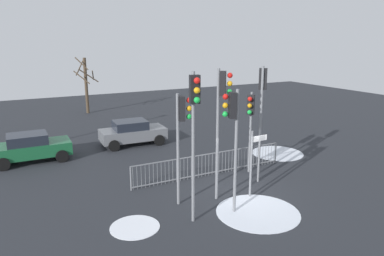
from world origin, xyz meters
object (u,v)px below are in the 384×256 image
(traffic_light_mid_right, at_px, (233,124))
(direction_sign_post, at_px, (253,160))
(traffic_light_rear_right, at_px, (222,106))
(bare_tree_left, at_px, (86,83))
(car_grey_near, at_px, (132,132))
(traffic_light_mid_left, at_px, (182,124))
(car_green_trailing, at_px, (31,147))
(traffic_light_foreground_right, at_px, (194,116))
(traffic_light_rear_left, at_px, (250,115))
(traffic_light_foreground_left, at_px, (262,98))

(traffic_light_mid_right, relative_size, direction_sign_post, 1.66)
(traffic_light_rear_right, xyz_separation_m, bare_tree_left, (-1.11, 19.67, -1.20))
(traffic_light_rear_right, height_order, traffic_light_mid_right, traffic_light_rear_right)
(direction_sign_post, bearing_deg, car_grey_near, 98.18)
(traffic_light_mid_left, xyz_separation_m, car_green_trailing, (-4.78, 8.01, -2.36))
(traffic_light_mid_right, bearing_deg, traffic_light_foreground_right, 114.10)
(traffic_light_mid_left, relative_size, car_green_trailing, 1.12)
(car_grey_near, bearing_deg, traffic_light_rear_left, -62.06)
(traffic_light_mid_right, height_order, bare_tree_left, bare_tree_left)
(car_green_trailing, distance_m, bare_tree_left, 12.62)
(car_grey_near, bearing_deg, direction_sign_post, -75.80)
(traffic_light_foreground_right, distance_m, car_grey_near, 10.59)
(traffic_light_foreground_left, bearing_deg, traffic_light_mid_left, -128.05)
(traffic_light_rear_left, relative_size, direction_sign_post, 1.41)
(traffic_light_mid_left, bearing_deg, car_grey_near, -162.45)
(traffic_light_rear_right, bearing_deg, bare_tree_left, -140.51)
(traffic_light_rear_right, distance_m, traffic_light_mid_right, 1.22)
(traffic_light_foreground_left, xyz_separation_m, car_green_trailing, (-8.83, 7.44, -2.94))
(traffic_light_mid_left, relative_size, car_grey_near, 1.11)
(traffic_light_foreground_left, distance_m, traffic_light_foreground_right, 4.81)
(traffic_light_rear_right, xyz_separation_m, traffic_light_rear_left, (2.70, 1.84, -0.94))
(traffic_light_foreground_left, xyz_separation_m, traffic_light_rear_left, (0.16, 0.97, -0.91))
(traffic_light_rear_right, relative_size, traffic_light_rear_left, 1.34)
(traffic_light_rear_left, relative_size, traffic_light_mid_right, 0.85)
(car_green_trailing, bearing_deg, traffic_light_foreground_left, -40.07)
(traffic_light_mid_right, bearing_deg, car_grey_near, 22.42)
(traffic_light_mid_right, distance_m, traffic_light_mid_left, 1.90)
(traffic_light_rear_left, distance_m, bare_tree_left, 18.24)
(traffic_light_foreground_right, distance_m, traffic_light_rear_right, 2.17)
(traffic_light_mid_right, bearing_deg, traffic_light_foreground_left, -34.73)
(traffic_light_foreground_left, distance_m, car_green_trailing, 11.92)
(car_green_trailing, relative_size, car_grey_near, 0.98)
(traffic_light_rear_right, bearing_deg, traffic_light_foreground_left, 145.01)
(traffic_light_rear_right, height_order, traffic_light_mid_left, traffic_light_rear_right)
(traffic_light_rear_right, height_order, direction_sign_post, traffic_light_rear_right)
(traffic_light_foreground_right, distance_m, traffic_light_mid_right, 1.62)
(car_green_trailing, bearing_deg, traffic_light_foreground_right, -64.67)
(bare_tree_left, bearing_deg, car_green_trailing, -114.51)
(traffic_light_mid_right, height_order, direction_sign_post, traffic_light_mid_right)
(traffic_light_foreground_right, bearing_deg, car_green_trailing, -53.26)
(traffic_light_foreground_right, bearing_deg, traffic_light_rear_left, -134.24)
(traffic_light_mid_right, xyz_separation_m, car_green_trailing, (-6.05, 9.42, -2.54))
(traffic_light_mid_left, bearing_deg, traffic_light_rear_right, 102.13)
(car_grey_near, xyz_separation_m, bare_tree_left, (-0.43, 10.81, 1.77))
(traffic_light_foreground_right, xyz_separation_m, car_green_trailing, (-4.50, 9.53, -3.00))
(traffic_light_foreground_left, bearing_deg, direction_sign_post, -92.65)
(traffic_light_rear_right, bearing_deg, direction_sign_post, 111.11)
(bare_tree_left, bearing_deg, car_grey_near, -87.73)
(traffic_light_foreground_right, height_order, car_green_trailing, traffic_light_foreground_right)
(traffic_light_foreground_right, distance_m, bare_tree_left, 20.94)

